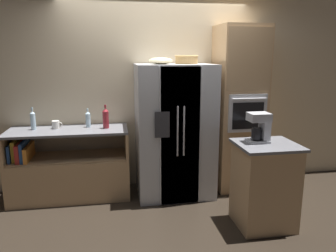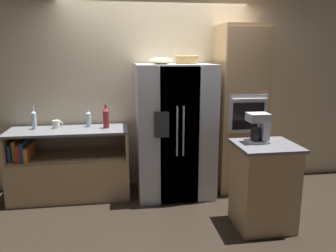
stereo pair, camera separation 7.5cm
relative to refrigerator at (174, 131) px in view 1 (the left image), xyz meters
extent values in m
plane|color=black|center=(-0.20, -0.02, -0.86)|extent=(20.00, 20.00, 0.00)
cube|color=beige|center=(-0.20, 0.42, 0.54)|extent=(12.00, 0.06, 2.80)
cube|color=tan|center=(-1.35, 0.09, -0.59)|extent=(1.49, 0.60, 0.53)
cube|color=tan|center=(-1.35, 0.09, -0.31)|extent=(1.43, 0.56, 0.02)
cube|color=tan|center=(-2.08, 0.09, -0.15)|extent=(0.04, 0.60, 0.34)
cube|color=tan|center=(-0.62, 0.09, -0.15)|extent=(0.04, 0.60, 0.34)
cube|color=slate|center=(-1.35, 0.09, 0.03)|extent=(1.49, 0.60, 0.03)
cube|color=#284C8E|center=(-2.03, 0.06, -0.20)|extent=(0.03, 0.36, 0.21)
cube|color=gold|center=(-1.98, 0.06, -0.18)|extent=(0.05, 0.32, 0.25)
cube|color=#B72D28|center=(-1.93, 0.06, -0.20)|extent=(0.05, 0.42, 0.22)
cube|color=#284C8E|center=(-1.88, 0.06, -0.19)|extent=(0.04, 0.42, 0.24)
cube|color=orange|center=(-1.83, 0.06, -0.22)|extent=(0.04, 0.45, 0.18)
cube|color=silver|center=(0.00, 0.01, 0.00)|extent=(0.98, 0.76, 1.71)
cube|color=silver|center=(-0.01, -0.38, 0.00)|extent=(0.48, 0.02, 1.68)
cube|color=silver|center=(0.01, -0.38, 0.00)|extent=(0.48, 0.02, 1.68)
cylinder|color=#B2B2B7|center=(-0.04, -0.41, 0.09)|extent=(0.02, 0.02, 0.60)
cylinder|color=#B2B2B7|center=(0.04, -0.41, 0.09)|extent=(0.02, 0.02, 0.60)
cube|color=#2D2D33|center=(-0.22, -0.39, 0.17)|extent=(0.18, 0.01, 0.31)
cube|color=tan|center=(0.90, 0.09, 0.25)|extent=(0.61, 0.60, 2.20)
cube|color=silver|center=(0.90, -0.23, 0.24)|extent=(0.50, 0.04, 0.49)
cube|color=black|center=(0.90, -0.25, 0.22)|extent=(0.41, 0.01, 0.34)
cylinder|color=#B2B2B7|center=(0.90, -0.26, 0.43)|extent=(0.44, 0.02, 0.02)
cube|color=#A68259|center=(0.90, -0.21, 0.92)|extent=(0.57, 0.01, 0.77)
cube|color=tan|center=(0.79, -1.01, -0.41)|extent=(0.58, 0.53, 0.89)
cube|color=slate|center=(0.79, -1.01, 0.05)|extent=(0.63, 0.58, 0.03)
cylinder|color=tan|center=(0.17, 0.07, 0.90)|extent=(0.28, 0.28, 0.10)
torus|color=tan|center=(0.17, 0.07, 0.95)|extent=(0.30, 0.30, 0.02)
ellipsoid|color=beige|center=(-0.18, -0.05, 0.90)|extent=(0.29, 0.29, 0.08)
cylinder|color=silver|center=(-1.10, 0.19, 0.14)|extent=(0.06, 0.06, 0.18)
cone|color=silver|center=(-1.10, 0.19, 0.24)|extent=(0.06, 0.06, 0.03)
cylinder|color=silver|center=(-1.10, 0.19, 0.28)|extent=(0.02, 0.02, 0.03)
cylinder|color=maroon|center=(-0.88, 0.09, 0.16)|extent=(0.08, 0.08, 0.22)
cone|color=maroon|center=(-0.88, 0.09, 0.29)|extent=(0.08, 0.08, 0.04)
cylinder|color=maroon|center=(-0.88, 0.09, 0.33)|extent=(0.03, 0.03, 0.04)
cylinder|color=silver|center=(-1.77, 0.15, 0.15)|extent=(0.06, 0.06, 0.21)
cone|color=silver|center=(-1.77, 0.15, 0.27)|extent=(0.06, 0.06, 0.03)
cylinder|color=silver|center=(-1.77, 0.15, 0.31)|extent=(0.02, 0.02, 0.05)
cylinder|color=silver|center=(-1.51, 0.17, 0.10)|extent=(0.09, 0.09, 0.10)
torus|color=silver|center=(-1.46, 0.17, 0.10)|extent=(0.07, 0.01, 0.07)
cube|color=#B2B2B7|center=(0.72, -0.93, 0.08)|extent=(0.22, 0.18, 0.02)
cylinder|color=black|center=(0.71, -0.93, 0.16)|extent=(0.11, 0.11, 0.13)
cube|color=#B2B2B7|center=(0.79, -0.93, 0.22)|extent=(0.08, 0.15, 0.31)
cube|color=#B2B2B7|center=(0.72, -0.93, 0.34)|extent=(0.22, 0.18, 0.09)
camera|label=1|loc=(-0.77, -4.08, 0.98)|focal=35.00mm
camera|label=2|loc=(-0.70, -4.10, 0.98)|focal=35.00mm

